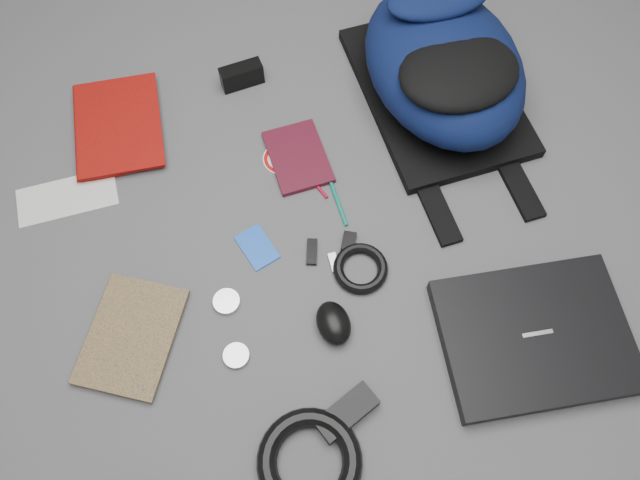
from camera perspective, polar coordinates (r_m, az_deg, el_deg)
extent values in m
plane|color=#4F4F51|center=(1.34, 0.00, -0.37)|extent=(4.00, 4.00, 0.00)
cube|color=black|center=(1.32, 19.03, -8.31)|extent=(0.39, 0.31, 0.04)
imported|color=maroon|center=(1.57, -21.52, 9.05)|extent=(0.21, 0.28, 0.03)
imported|color=#C6A00E|center=(1.34, -20.17, -7.48)|extent=(0.26, 0.28, 0.02)
cube|color=silver|center=(1.50, -22.10, 3.64)|extent=(0.22, 0.11, 0.00)
cube|color=#3A0B16|center=(1.44, -2.03, 7.59)|extent=(0.14, 0.18, 0.01)
cube|color=black|center=(1.56, -7.17, 14.70)|extent=(0.11, 0.05, 0.06)
cylinder|color=white|center=(1.44, -3.53, 7.44)|extent=(0.10, 0.10, 0.00)
cylinder|color=#0D7861|center=(1.39, 1.47, 3.99)|extent=(0.02, 0.15, 0.01)
cylinder|color=#A70C28|center=(1.41, -0.92, 5.72)|extent=(0.06, 0.12, 0.01)
cube|color=blue|center=(1.34, -5.78, -0.66)|extent=(0.09, 0.11, 0.00)
cube|color=black|center=(1.32, -0.75, -1.10)|extent=(0.04, 0.06, 0.01)
cube|color=#B1B1B3|center=(1.31, 1.28, -2.06)|extent=(0.02, 0.04, 0.01)
cube|color=black|center=(1.33, 2.65, -0.18)|extent=(0.04, 0.05, 0.01)
ellipsoid|color=black|center=(1.25, 1.24, -7.60)|extent=(0.08, 0.10, 0.05)
cylinder|color=silver|center=(1.29, -8.54, -5.61)|extent=(0.06, 0.06, 0.01)
cylinder|color=#ADADAF|center=(1.26, -7.66, -10.45)|extent=(0.05, 0.05, 0.01)
torus|color=black|center=(1.30, 3.73, -2.61)|extent=(0.14, 0.14, 0.02)
cube|color=black|center=(1.22, 2.44, -15.49)|extent=(0.13, 0.10, 0.03)
torus|color=black|center=(1.20, -0.96, -19.59)|extent=(0.25, 0.25, 0.04)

